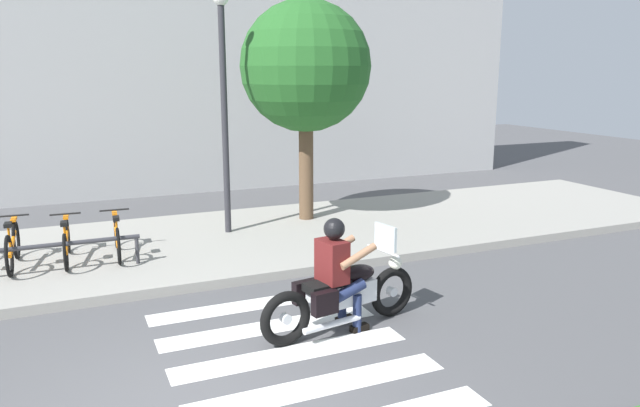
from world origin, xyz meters
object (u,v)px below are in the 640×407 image
bicycle_3 (66,242)px  street_lamp (224,94)px  bike_rack (10,252)px  motorcycle (343,294)px  bicycle_4 (117,236)px  rider (338,267)px  tree_near_rack (306,67)px  bicycle_2 (13,246)px

bicycle_3 → street_lamp: (2.87, 0.78, 2.27)m
bicycle_3 → bike_rack: (-0.78, -0.56, 0.08)m
motorcycle → bicycle_4: motorcycle is taller
rider → bicycle_4: 4.47m
rider → tree_near_rack: (1.63, 5.03, 2.40)m
bicycle_4 → bicycle_3: bearing=180.0°
bicycle_2 → bike_rack: size_ratio=0.43×
street_lamp → motorcycle: bearing=-87.2°
bicycle_2 → bicycle_4: bearing=0.0°
bicycle_2 → street_lamp: size_ratio=0.35×
bicycle_2 → street_lamp: bearing=12.1°
bike_rack → tree_near_rack: size_ratio=0.81×
bike_rack → tree_near_rack: 6.29m
rider → bike_rack: (-3.79, 3.29, -0.27)m
bicycle_2 → bike_rack: bicycle_2 is taller
bicycle_4 → tree_near_rack: 4.90m
rider → tree_near_rack: bearing=72.0°
motorcycle → bike_rack: bearing=139.7°
rider → bicycle_3: (-3.02, 3.85, -0.35)m
bicycle_3 → street_lamp: size_ratio=0.36×
tree_near_rack → street_lamp: bearing=-167.3°
tree_near_rack → rider: bearing=-108.0°
motorcycle → bike_rack: motorcycle is taller
bicycle_3 → bicycle_4: bicycle_4 is taller
motorcycle → tree_near_rack: 5.94m
bicycle_2 → tree_near_rack: (5.43, 1.18, 2.73)m
bicycle_3 → tree_near_rack: size_ratio=0.36×
bicycle_4 → bike_rack: size_ratio=0.43×
bicycle_3 → bike_rack: size_ratio=0.45×
motorcycle → bicycle_3: 4.93m
rider → bike_rack: bearing=139.0°
motorcycle → bicycle_2: bearing=135.2°
bike_rack → tree_near_rack: bearing=17.7°
bicycle_4 → bike_rack: 1.65m
tree_near_rack → motorcycle: bearing=-107.3°
motorcycle → bicycle_4: 4.48m
rider → bicycle_2: size_ratio=0.91×
motorcycle → bicycle_4: (-2.32, 3.84, 0.02)m
bicycle_4 → street_lamp: street_lamp is taller
bicycle_3 → bicycle_2: bearing=-179.9°
street_lamp → tree_near_rack: 1.89m
bicycle_4 → street_lamp: 3.18m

